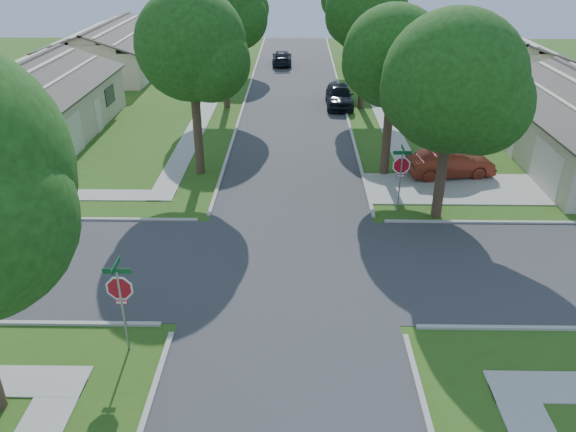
% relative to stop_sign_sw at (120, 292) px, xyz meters
% --- Properties ---
extents(ground, '(100.00, 100.00, 0.00)m').
position_rel_stop_sign_sw_xyz_m(ground, '(4.70, 4.70, -2.03)').
color(ground, '#325617').
rests_on(ground, ground).
extents(road_ns, '(7.00, 100.00, 0.02)m').
position_rel_stop_sign_sw_xyz_m(road_ns, '(4.70, 4.70, -2.03)').
color(road_ns, '#333335').
rests_on(road_ns, ground).
extents(sidewalk_ne, '(1.20, 40.00, 0.04)m').
position_rel_stop_sign_sw_xyz_m(sidewalk_ne, '(10.80, 30.70, -2.01)').
color(sidewalk_ne, '#9E9B91').
rests_on(sidewalk_ne, ground).
extents(sidewalk_nw, '(1.20, 40.00, 0.04)m').
position_rel_stop_sign_sw_xyz_m(sidewalk_nw, '(-1.40, 30.70, -2.01)').
color(sidewalk_nw, '#9E9B91').
rests_on(sidewalk_nw, ground).
extents(driveway, '(8.80, 3.60, 0.05)m').
position_rel_stop_sign_sw_xyz_m(driveway, '(12.60, 11.80, -2.01)').
color(driveway, '#9E9B91').
rests_on(driveway, ground).
extents(stop_sign_sw, '(1.05, 0.80, 2.98)m').
position_rel_stop_sign_sw_xyz_m(stop_sign_sw, '(0.00, 0.00, 0.00)').
color(stop_sign_sw, gray).
rests_on(stop_sign_sw, ground).
extents(stop_sign_ne, '(1.05, 0.80, 2.98)m').
position_rel_stop_sign_sw_xyz_m(stop_sign_ne, '(9.40, 9.40, 0.00)').
color(stop_sign_ne, gray).
rests_on(stop_sign_ne, ground).
extents(tree_e_near, '(4.97, 4.80, 8.28)m').
position_rel_stop_sign_sw_xyz_m(tree_e_near, '(9.45, 13.71, 3.61)').
color(tree_e_near, '#38281C').
rests_on(tree_e_near, ground).
extents(tree_e_mid, '(5.59, 5.40, 9.21)m').
position_rel_stop_sign_sw_xyz_m(tree_e_mid, '(9.46, 25.71, 4.22)').
color(tree_e_mid, '#38281C').
rests_on(tree_e_mid, ground).
extents(tree_w_near, '(5.38, 5.20, 8.97)m').
position_rel_stop_sign_sw_xyz_m(tree_w_near, '(0.06, 13.71, 4.08)').
color(tree_w_near, '#38281C').
rests_on(tree_w_near, ground).
extents(tree_w_mid, '(5.80, 5.60, 9.56)m').
position_rel_stop_sign_sw_xyz_m(tree_w_mid, '(0.06, 25.71, 4.46)').
color(tree_w_mid, '#38281C').
rests_on(tree_w_mid, ground).
extents(tree_w_far, '(4.76, 4.60, 8.04)m').
position_rel_stop_sign_sw_xyz_m(tree_w_far, '(0.05, 38.71, 3.48)').
color(tree_w_far, '#38281C').
rests_on(tree_w_far, ground).
extents(tree_ne_corner, '(5.80, 5.60, 8.66)m').
position_rel_stop_sign_sw_xyz_m(tree_ne_corner, '(11.06, 8.91, 3.56)').
color(tree_ne_corner, '#38281C').
rests_on(tree_ne_corner, ground).
extents(house_ne_far, '(8.42, 13.60, 4.23)m').
position_rel_stop_sign_sw_xyz_m(house_ne_far, '(20.69, 33.70, -0.51)').
color(house_ne_far, '#BEB396').
rests_on(house_ne_far, ground).
extents(house_nw_near, '(8.42, 13.60, 4.23)m').
position_rel_stop_sign_sw_xyz_m(house_nw_near, '(-11.29, 19.70, -0.51)').
color(house_nw_near, '#BEB396').
rests_on(house_nw_near, ground).
extents(house_nw_far, '(8.42, 13.60, 4.23)m').
position_rel_stop_sign_sw_xyz_m(house_nw_far, '(-11.29, 36.70, -0.51)').
color(house_nw_far, '#BEB396').
rests_on(house_nw_far, ground).
extents(car_driveway, '(4.49, 2.13, 1.42)m').
position_rel_stop_sign_sw_xyz_m(car_driveway, '(12.63, 13.40, -1.32)').
color(car_driveway, '#5E1E13').
rests_on(car_driveway, ground).
extents(car_curb_east, '(1.87, 4.62, 1.57)m').
position_rel_stop_sign_sw_xyz_m(car_curb_east, '(7.90, 26.11, -1.25)').
color(car_curb_east, black).
rests_on(car_curb_east, ground).
extents(car_curb_west, '(1.85, 4.40, 1.27)m').
position_rel_stop_sign_sw_xyz_m(car_curb_west, '(3.50, 40.08, -1.40)').
color(car_curb_west, black).
rests_on(car_curb_west, ground).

